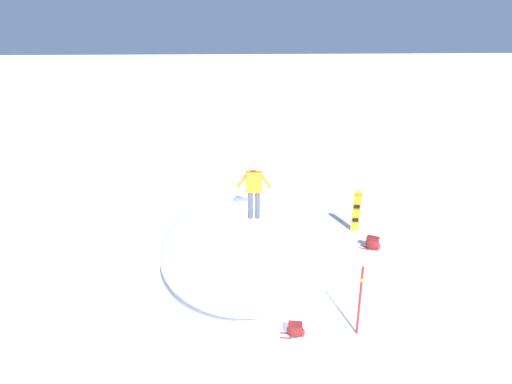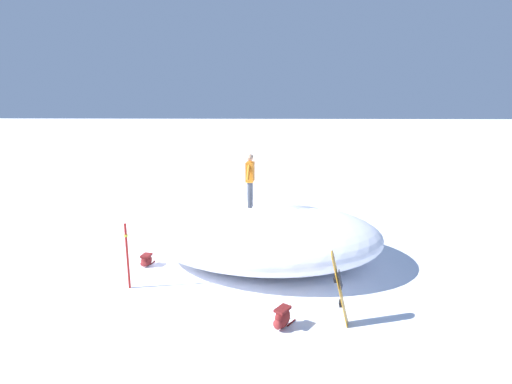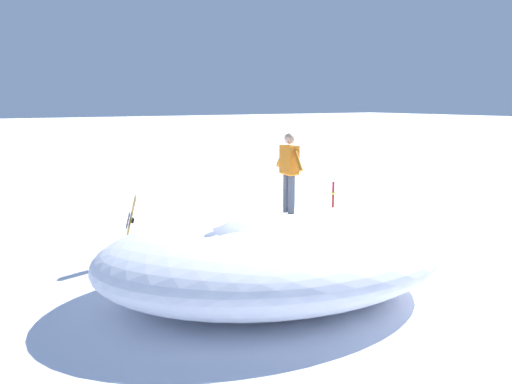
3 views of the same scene
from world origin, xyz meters
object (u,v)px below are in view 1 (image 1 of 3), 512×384
snowboarder_standing (254,187)px  backpack_near (373,243)px  snowboard_primary_upright (356,211)px  backpack_far (296,330)px  trail_marker_pole (360,299)px

snowboarder_standing → backpack_near: 4.67m
snowboard_primary_upright → backpack_far: bearing=-119.4°
trail_marker_pole → backpack_near: bearing=66.8°
snowboard_primary_upright → trail_marker_pole: trail_marker_pole is taller
snowboarder_standing → backpack_near: (3.92, 0.92, -2.37)m
snowboarder_standing → snowboard_primary_upright: (3.69, 2.16, -1.73)m
snowboarder_standing → trail_marker_pole: 4.14m
backpack_near → trail_marker_pole: size_ratio=0.38×
backpack_far → trail_marker_pole: (1.46, 0.01, 0.75)m
snowboarder_standing → backpack_near: bearing=13.3°
snowboarder_standing → backpack_near: size_ratio=2.42×
backpack_far → snowboarder_standing: bearing=103.5°
trail_marker_pole → backpack_far: bearing=-179.4°
snowboard_primary_upright → backpack_near: bearing=-79.7°
snowboard_primary_upright → backpack_near: (0.22, -1.23, -0.63)m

